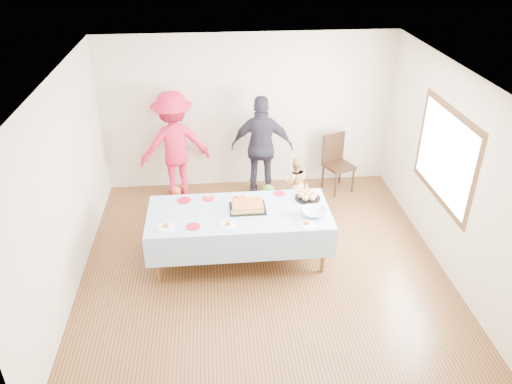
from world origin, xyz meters
The scene contains 22 objects.
ground centered at (0.00, 0.00, 0.00)m, with size 5.00×5.00×0.00m, color #4B2815.
room_walls centered at (0.05, 0.00, 1.77)m, with size 5.04×5.04×2.72m.
party_table centered at (-0.32, 0.19, 0.72)m, with size 2.50×1.10×0.78m.
birthday_cake centered at (-0.19, 0.25, 0.82)m, with size 0.50×0.38×0.09m.
rolls_tray centered at (0.68, 0.45, 0.83)m, with size 0.36×0.36×0.11m.
punch_bowl centered at (0.69, 0.01, 0.82)m, with size 0.33×0.33×0.08m, color silver.
party_hat centered at (0.70, 0.65, 0.86)m, with size 0.09×0.09×0.16m, color white.
fork_pile centered at (0.38, 0.07, 0.81)m, with size 0.24×0.18×0.07m, color white, non-canonical shape.
plate_red_far_a centered at (-1.07, 0.56, 0.79)m, with size 0.20×0.20×0.01m, color red.
plate_red_far_b centered at (-0.73, 0.58, 0.79)m, with size 0.16×0.16×0.01m, color red.
plate_red_far_c centered at (-0.29, 0.54, 0.79)m, with size 0.18×0.18×0.01m, color red.
plate_red_far_d centered at (0.30, 0.63, 0.79)m, with size 0.16×0.16×0.01m, color red.
plate_red_near centered at (-0.94, -0.13, 0.79)m, with size 0.19×0.19×0.01m, color red.
plate_white_left centered at (-1.29, -0.11, 0.79)m, with size 0.23×0.23×0.01m, color white.
plate_white_mid centered at (-0.48, -0.13, 0.79)m, with size 0.22×0.22×0.01m, color white.
plate_white_right centered at (0.54, -0.22, 0.79)m, with size 0.23×0.23×0.01m, color white.
dining_chair centered at (1.52, 2.12, 0.57)m, with size 0.58×0.58×1.02m.
toddler_left centered at (-1.20, 0.90, 0.41)m, with size 0.30×0.20×0.83m, color #B74916.
toddler_mid centered at (0.17, 0.90, 0.39)m, with size 0.38×0.25×0.77m, color #3E6F25.
toddler_right centered at (0.70, 1.57, 0.44)m, with size 0.43×0.34×0.89m, color tan.
adult_left centered at (-1.28, 2.20, 0.93)m, with size 1.20×0.69×1.85m, color red.
adult_right centered at (0.19, 2.04, 0.89)m, with size 1.05×0.44×1.79m, color #2A2736.
Camera 1 is at (-0.62, -5.62, 4.37)m, focal length 35.00 mm.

